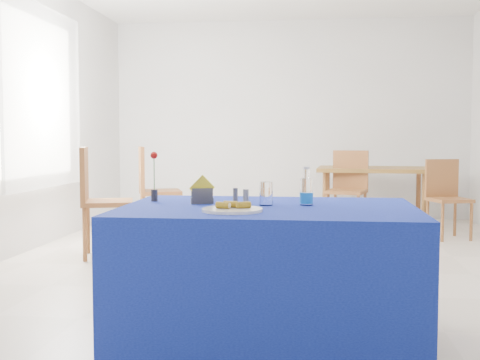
% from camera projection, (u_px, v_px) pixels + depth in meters
% --- Properties ---
extents(floor, '(7.00, 7.00, 0.00)m').
position_uv_depth(floor, '(273.00, 269.00, 5.19)').
color(floor, beige).
rests_on(floor, ground).
extents(room_shell, '(7.00, 7.00, 7.00)m').
position_uv_depth(room_shell, '(273.00, 65.00, 5.06)').
color(room_shell, silver).
rests_on(room_shell, ground).
extents(window_pane, '(0.04, 1.50, 1.60)m').
position_uv_depth(window_pane, '(38.00, 97.00, 6.16)').
color(window_pane, white).
rests_on(window_pane, room_shell).
extents(curtain, '(0.04, 1.75, 1.85)m').
position_uv_depth(curtain, '(45.00, 97.00, 6.16)').
color(curtain, white).
rests_on(curtain, room_shell).
extents(plate, '(0.31, 0.31, 0.01)m').
position_uv_depth(plate, '(232.00, 210.00, 3.06)').
color(plate, white).
rests_on(plate, blue_table).
extents(drinking_glass, '(0.07, 0.07, 0.13)m').
position_uv_depth(drinking_glass, '(266.00, 194.00, 3.33)').
color(drinking_glass, white).
rests_on(drinking_glass, blue_table).
extents(salt_shaker, '(0.03, 0.03, 0.08)m').
position_uv_depth(salt_shaker, '(246.00, 197.00, 3.39)').
color(salt_shaker, gray).
rests_on(salt_shaker, blue_table).
extents(pepper_shaker, '(0.03, 0.03, 0.08)m').
position_uv_depth(pepper_shaker, '(235.00, 195.00, 3.47)').
color(pepper_shaker, '#5C5B60').
rests_on(pepper_shaker, blue_table).
extents(blue_table, '(1.60, 1.10, 0.76)m').
position_uv_depth(blue_table, '(268.00, 275.00, 3.31)').
color(blue_table, navy).
rests_on(blue_table, floor).
extents(water_bottle, '(0.08, 0.08, 0.21)m').
position_uv_depth(water_bottle, '(306.00, 192.00, 3.34)').
color(water_bottle, silver).
rests_on(water_bottle, blue_table).
extents(napkin_holder, '(0.15, 0.09, 0.16)m').
position_uv_depth(napkin_holder, '(202.00, 195.00, 3.42)').
color(napkin_holder, '#37373C').
rests_on(napkin_holder, blue_table).
extents(rose_vase, '(0.04, 0.04, 0.29)m').
position_uv_depth(rose_vase, '(154.00, 178.00, 3.54)').
color(rose_vase, '#27262C').
rests_on(rose_vase, blue_table).
extents(oak_table, '(1.47, 1.00, 0.76)m').
position_uv_depth(oak_table, '(373.00, 173.00, 7.75)').
color(oak_table, olive).
rests_on(oak_table, floor).
extents(chair_bg_left, '(0.55, 0.55, 0.98)m').
position_uv_depth(chair_bg_left, '(348.00, 184.00, 7.36)').
color(chair_bg_left, brown).
rests_on(chair_bg_left, floor).
extents(chair_bg_right, '(0.50, 0.50, 0.89)m').
position_uv_depth(chair_bg_right, '(446.00, 193.00, 6.81)').
color(chair_bg_right, brown).
rests_on(chair_bg_right, floor).
extents(chair_win_a, '(0.58, 0.58, 1.05)m').
position_uv_depth(chair_win_a, '(97.00, 194.00, 5.69)').
color(chair_win_a, brown).
rests_on(chair_win_a, floor).
extents(chair_win_b, '(0.59, 0.59, 1.03)m').
position_uv_depth(chair_win_b, '(152.00, 185.00, 6.90)').
color(chair_win_b, brown).
rests_on(chair_win_b, floor).
extents(banana_pieces, '(0.18, 0.11, 0.03)m').
position_uv_depth(banana_pieces, '(233.00, 205.00, 3.08)').
color(banana_pieces, yellow).
rests_on(banana_pieces, plate).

